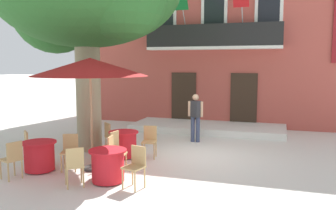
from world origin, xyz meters
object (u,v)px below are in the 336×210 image
Objects in this scene: cafe_chair_near_tree_1 at (136,164)px; cafe_umbrella at (90,67)px; cafe_chair_front_0 at (150,139)px; cafe_chair_near_tree_0 at (75,164)px; cafe_chair_middle_0 at (31,145)px; cafe_chair_front_1 at (111,135)px; cafe_table_middle at (39,156)px; cafe_chair_front_2 at (111,145)px; cafe_chair_middle_2 at (70,149)px; cafe_table_near_tree at (108,165)px; cafe_chair_middle_1 at (13,157)px; cafe_table_front at (124,144)px; pedestrian_near_entrance at (195,115)px; cafe_chair_near_tree_2 at (115,151)px.

cafe_chair_near_tree_1 is 2.74m from cafe_umbrella.
cafe_chair_near_tree_0 is at bearing -103.44° from cafe_chair_front_0.
cafe_chair_middle_0 is 1.00× the size of cafe_chair_front_1.
cafe_table_middle is at bearing -136.43° from cafe_chair_front_0.
cafe_chair_middle_0 is 0.31× the size of cafe_umbrella.
cafe_chair_middle_0 is 2.17m from cafe_chair_front_2.
cafe_chair_middle_2 is 2.16m from cafe_umbrella.
cafe_chair_front_1 is (-0.67, 3.03, 0.00)m from cafe_chair_near_tree_0.
cafe_table_near_tree is 1.45m from cafe_chair_front_2.
cafe_umbrella reaches higher than cafe_chair_middle_2.
cafe_table_near_tree is at bearing 13.16° from cafe_chair_middle_1.
cafe_chair_near_tree_0 and cafe_chair_near_tree_1 have the same top height.
cafe_chair_front_0 is at bearing 16.89° from cafe_table_front.
pedestrian_near_entrance is at bearing 66.05° from cafe_umbrella.
cafe_chair_near_tree_1 is 3.49m from cafe_chair_middle_0.
cafe_chair_near_tree_2 is at bearing 74.87° from cafe_chair_near_tree_0.
cafe_chair_front_1 is 2.76m from cafe_umbrella.
cafe_chair_near_tree_1 and cafe_chair_front_2 have the same top height.
cafe_chair_near_tree_0 is at bearing -134.93° from cafe_table_near_tree.
cafe_chair_middle_0 reaches higher than cafe_table_near_tree.
pedestrian_near_entrance is (1.51, 2.59, 0.55)m from cafe_table_front.
cafe_chair_near_tree_1 is 1.00× the size of cafe_chair_front_1.
cafe_table_front is (1.63, 2.59, -0.14)m from cafe_chair_middle_1.
cafe_chair_middle_0 and cafe_chair_front_2 have the same top height.
cafe_chair_near_tree_1 and cafe_chair_middle_0 have the same top height.
cafe_chair_near_tree_0 is 3.10m from cafe_chair_front_1.
pedestrian_near_entrance reaches higher than cafe_chair_near_tree_0.
cafe_umbrella is at bearing -179.78° from cafe_chair_near_tree_2.
cafe_chair_near_tree_2 is (-0.93, 0.85, 0.00)m from cafe_chair_near_tree_1.
cafe_table_middle is 1.83m from cafe_chair_front_2.
cafe_chair_front_1 is 1.33m from cafe_chair_front_2.
cafe_chair_middle_1 is 1.00× the size of cafe_chair_front_1.
cafe_chair_near_tree_0 and cafe_chair_near_tree_2 have the same top height.
cafe_umbrella is (-0.97, -1.57, 2.08)m from cafe_chair_front_0.
cafe_chair_near_tree_1 is 2.22m from cafe_chair_middle_2.
cafe_chair_middle_2 is at bearing -94.97° from cafe_chair_front_1.
cafe_chair_front_2 is at bearing 68.35° from cafe_umbrella.
cafe_umbrella reaches higher than cafe_chair_middle_0.
cafe_chair_near_tree_2 is at bearing -105.85° from pedestrian_near_entrance.
cafe_table_front is 0.77m from cafe_chair_front_1.
cafe_chair_near_tree_0 is 5.42m from pedestrian_near_entrance.
cafe_table_front is at bearing 89.29° from cafe_chair_front_2.
cafe_table_near_tree is at bearing 170.41° from cafe_chair_near_tree_1.
cafe_chair_near_tree_0 is 1.34m from cafe_chair_near_tree_1.
cafe_chair_middle_0 is 1.25m from cafe_chair_middle_1.
cafe_table_middle is at bearing -123.70° from pedestrian_near_entrance.
cafe_chair_near_tree_2 and cafe_chair_front_2 have the same top height.
cafe_chair_near_tree_2 is 1.00× the size of cafe_chair_middle_0.
cafe_chair_middle_0 is 1.00× the size of cafe_chair_middle_1.
cafe_table_middle is 0.77m from cafe_chair_middle_1.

